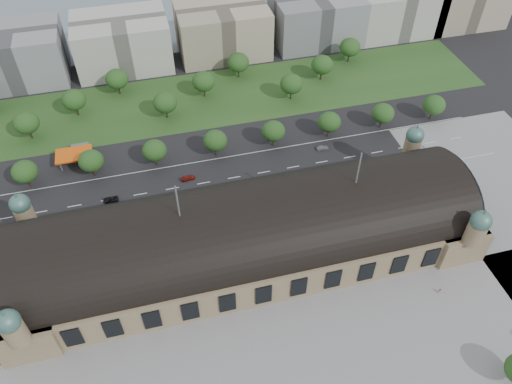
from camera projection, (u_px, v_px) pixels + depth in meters
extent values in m
plane|color=black|center=(248.00, 256.00, 166.55)|extent=(900.00, 900.00, 0.00)
cube|color=#8B7856|center=(247.00, 244.00, 162.29)|extent=(150.00, 40.00, 12.00)
cube|color=#8B7856|center=(32.00, 288.00, 150.43)|extent=(16.00, 43.00, 12.00)
cube|color=#8B7856|center=(433.00, 207.00, 174.16)|extent=(16.00, 43.00, 12.00)
cylinder|color=black|center=(247.00, 232.00, 158.03)|extent=(144.00, 37.60, 37.60)
cylinder|color=black|center=(1.00, 277.00, 143.69)|extent=(1.20, 32.00, 32.00)
cylinder|color=black|center=(455.00, 187.00, 169.54)|extent=(1.20, 32.00, 32.00)
cylinder|color=#8B7856|center=(26.00, 216.00, 157.64)|extent=(6.00, 6.00, 8.00)
sphere|color=#456F66|center=(20.00, 204.00, 153.74)|extent=(6.40, 6.40, 6.40)
cone|color=#456F66|center=(15.00, 195.00, 150.90)|extent=(1.00, 1.00, 2.50)
cylinder|color=#8B7856|center=(412.00, 147.00, 181.38)|extent=(6.00, 6.00, 8.00)
sphere|color=#456F66|center=(415.00, 135.00, 177.47)|extent=(6.40, 6.40, 6.40)
cone|color=#456F66|center=(418.00, 126.00, 174.63)|extent=(1.00, 1.00, 2.50)
cylinder|color=#8B7856|center=(15.00, 332.00, 129.01)|extent=(6.00, 6.00, 8.00)
sphere|color=#456F66|center=(8.00, 321.00, 125.11)|extent=(6.40, 6.40, 6.40)
cone|color=#456F66|center=(2.00, 313.00, 122.27)|extent=(1.00, 1.00, 2.50)
cylinder|color=#8B7856|center=(475.00, 233.00, 152.75)|extent=(6.00, 6.00, 8.00)
sphere|color=#456F66|center=(481.00, 221.00, 148.84)|extent=(6.40, 6.40, 6.40)
cone|color=#456F66|center=(485.00, 212.00, 146.00)|extent=(1.00, 1.00, 2.50)
cylinder|color=#59595B|center=(177.00, 201.00, 140.65)|extent=(0.50, 0.50, 12.00)
cylinder|color=#59595B|center=(359.00, 168.00, 150.39)|extent=(0.50, 0.50, 12.00)
cube|color=gray|center=(320.00, 371.00, 138.33)|extent=(190.00, 48.00, 0.12)
cube|color=black|center=(172.00, 189.00, 188.91)|extent=(260.00, 26.00, 0.10)
cube|color=#264B1E|center=(167.00, 104.00, 227.29)|extent=(300.00, 45.00, 0.10)
cube|color=#E8570D|center=(74.00, 154.00, 195.74)|extent=(14.00, 9.00, 0.70)
cube|color=#59595B|center=(81.00, 150.00, 202.38)|extent=(7.00, 5.00, 3.20)
cylinder|color=#59595B|center=(61.00, 156.00, 198.72)|extent=(0.50, 0.50, 4.40)
cylinder|color=#59595B|center=(89.00, 152.00, 200.67)|extent=(0.50, 0.50, 4.40)
cylinder|color=#59595B|center=(61.00, 167.00, 194.36)|extent=(0.50, 0.50, 4.40)
cylinder|color=#59595B|center=(90.00, 162.00, 196.31)|extent=(0.50, 0.50, 4.40)
cube|color=gray|center=(15.00, 56.00, 234.53)|extent=(45.00, 32.00, 24.00)
cube|color=beige|center=(122.00, 42.00, 243.38)|extent=(45.00, 32.00, 24.00)
cube|color=#B4A58D|center=(223.00, 30.00, 252.24)|extent=(45.00, 32.00, 24.00)
cube|color=gray|center=(316.00, 18.00, 261.10)|extent=(45.00, 32.00, 24.00)
cube|color=beige|center=(395.00, 9.00, 269.07)|extent=(45.00, 32.00, 24.00)
cube|color=#B4A58D|center=(461.00, 1.00, 276.15)|extent=(45.00, 32.00, 24.00)
cylinder|color=#2D2116|center=(29.00, 182.00, 188.40)|extent=(0.70, 0.70, 4.32)
ellipsoid|color=#1E4B1B|center=(25.00, 172.00, 184.65)|extent=(9.60, 9.60, 8.16)
cylinder|color=#2D2116|center=(94.00, 171.00, 192.65)|extent=(0.70, 0.70, 4.32)
ellipsoid|color=#1E4B1B|center=(91.00, 161.00, 188.90)|extent=(9.60, 9.60, 8.16)
cylinder|color=#2D2116|center=(156.00, 161.00, 196.90)|extent=(0.70, 0.70, 4.32)
ellipsoid|color=#1E4B1B|center=(154.00, 150.00, 193.15)|extent=(9.60, 9.60, 8.16)
cylinder|color=#2D2116|center=(216.00, 151.00, 201.15)|extent=(0.70, 0.70, 4.32)
ellipsoid|color=#1E4B1B|center=(215.00, 141.00, 197.40)|extent=(9.60, 9.60, 8.16)
cylinder|color=#2D2116|center=(273.00, 141.00, 205.40)|extent=(0.70, 0.70, 4.32)
ellipsoid|color=#1E4B1B|center=(273.00, 131.00, 201.65)|extent=(9.60, 9.60, 8.16)
cylinder|color=#2D2116|center=(328.00, 132.00, 209.65)|extent=(0.70, 0.70, 4.32)
ellipsoid|color=#1E4B1B|center=(329.00, 122.00, 205.90)|extent=(9.60, 9.60, 8.16)
cylinder|color=#2D2116|center=(381.00, 123.00, 213.90)|extent=(0.70, 0.70, 4.32)
ellipsoid|color=#1E4B1B|center=(383.00, 113.00, 210.15)|extent=(9.60, 9.60, 8.16)
cylinder|color=#2D2116|center=(431.00, 115.00, 218.15)|extent=(0.70, 0.70, 4.32)
ellipsoid|color=#1E4B1B|center=(434.00, 105.00, 214.40)|extent=(9.60, 9.60, 8.16)
cylinder|color=#2D2116|center=(31.00, 134.00, 208.54)|extent=(0.70, 0.70, 4.68)
ellipsoid|color=#1E4B1B|center=(26.00, 123.00, 204.48)|extent=(10.40, 10.40, 8.84)
cylinder|color=#2D2116|center=(77.00, 111.00, 220.09)|extent=(0.70, 0.70, 4.68)
ellipsoid|color=#1E4B1B|center=(74.00, 100.00, 216.03)|extent=(10.40, 10.40, 8.84)
cylinder|color=#2D2116|center=(119.00, 90.00, 231.63)|extent=(0.70, 0.70, 4.68)
ellipsoid|color=#1E4B1B|center=(117.00, 79.00, 227.57)|extent=(10.40, 10.40, 8.84)
cylinder|color=#2D2116|center=(167.00, 113.00, 218.64)|extent=(0.70, 0.70, 4.68)
ellipsoid|color=#1E4B1B|center=(165.00, 102.00, 214.58)|extent=(10.40, 10.40, 8.84)
cylinder|color=#2D2116|center=(204.00, 92.00, 230.18)|extent=(0.70, 0.70, 4.68)
ellipsoid|color=#1E4B1B|center=(204.00, 81.00, 226.12)|extent=(10.40, 10.40, 8.84)
cylinder|color=#2D2116|center=(239.00, 73.00, 241.73)|extent=(0.70, 0.70, 4.68)
ellipsoid|color=#1E4B1B|center=(238.00, 62.00, 237.67)|extent=(10.40, 10.40, 8.84)
cylinder|color=#2D2116|center=(291.00, 95.00, 228.73)|extent=(0.70, 0.70, 4.68)
ellipsoid|color=#1E4B1B|center=(291.00, 84.00, 224.67)|extent=(10.40, 10.40, 8.84)
cylinder|color=#2D2116|center=(321.00, 75.00, 240.28)|extent=(0.70, 0.70, 4.68)
ellipsoid|color=#1E4B1B|center=(322.00, 65.00, 236.22)|extent=(10.40, 10.40, 8.84)
cylinder|color=#2D2116|center=(348.00, 58.00, 251.82)|extent=(0.70, 0.70, 4.68)
ellipsoid|color=#1E4B1B|center=(350.00, 47.00, 247.76)|extent=(10.40, 10.40, 8.84)
imported|color=gray|center=(23.00, 208.00, 180.90)|extent=(4.71, 2.12, 1.50)
imported|color=black|center=(111.00, 199.00, 183.86)|extent=(5.56, 2.60, 1.54)
imported|color=maroon|center=(188.00, 178.00, 191.94)|extent=(5.74, 2.95, 1.59)
imported|color=#171E40|center=(220.00, 189.00, 187.56)|extent=(4.61, 1.91, 1.56)
imported|color=#5A5E61|center=(323.00, 148.00, 204.51)|extent=(4.85, 1.74, 1.59)
imported|color=silver|center=(419.00, 149.00, 204.06)|extent=(5.67, 3.08, 1.51)
imported|color=black|center=(12.00, 242.00, 169.49)|extent=(5.10, 3.41, 1.59)
imported|color=maroon|center=(22.00, 249.00, 167.35)|extent=(6.45, 4.77, 1.63)
imported|color=#1B214C|center=(101.00, 229.00, 173.91)|extent=(5.43, 3.73, 1.46)
imported|color=slate|center=(104.00, 225.00, 175.02)|extent=(4.31, 3.28, 1.37)
imported|color=silver|center=(88.00, 228.00, 174.02)|extent=(4.28, 3.68, 1.39)
imported|color=gray|center=(163.00, 215.00, 178.42)|extent=(5.81, 5.36, 1.51)
imported|color=black|center=(183.00, 212.00, 179.63)|extent=(5.04, 3.61, 1.36)
imported|color=#B51D28|center=(244.00, 194.00, 184.82)|extent=(10.86, 3.23, 2.99)
imported|color=silver|center=(214.00, 199.00, 182.70)|extent=(12.54, 3.70, 3.45)
imported|color=silver|center=(307.00, 178.00, 190.67)|extent=(11.12, 2.83, 3.08)
imported|color=gray|center=(440.00, 291.00, 155.64)|extent=(1.01, 0.71, 1.89)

